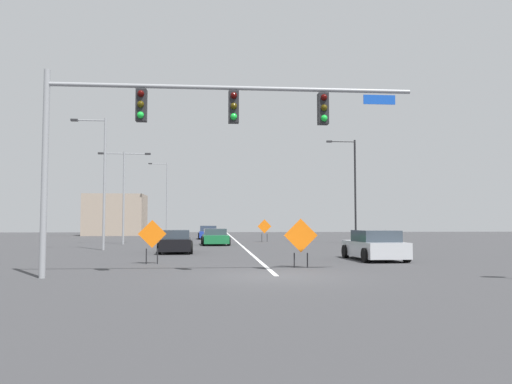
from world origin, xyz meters
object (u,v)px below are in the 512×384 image
Objects in this scene: street_lamp_far_left at (102,177)px; construction_sign_left_shoulder at (301,237)px; car_black_distant at (176,242)px; street_lamp_mid_right at (353,186)px; construction_sign_median_far at (152,236)px; car_blue_mid at (208,233)px; car_green_near at (215,237)px; street_lamp_mid_left at (166,195)px; car_silver_passing at (375,246)px; street_lamp_near_left at (124,188)px; construction_sign_right_lane at (264,228)px; traffic_signal_assembly at (184,120)px.

street_lamp_far_left reaches higher than construction_sign_left_shoulder.
street_lamp_mid_right is at bearing 39.26° from car_black_distant.
street_lamp_mid_right is 24.06m from construction_sign_median_far.
car_blue_mid is 0.93× the size of car_green_near.
construction_sign_median_far is 6.36m from construction_sign_left_shoulder.
street_lamp_mid_left is 42.95m from car_silver_passing.
car_green_near is (7.30, -1.50, -3.90)m from street_lamp_near_left.
street_lamp_mid_right is 18.72m from street_lamp_near_left.
car_blue_mid is (1.94, 31.44, -0.52)m from construction_sign_median_far.
street_lamp_mid_right reaches higher than construction_sign_median_far.
construction_sign_right_lane is 16.86m from car_black_distant.
car_blue_mid is (-12.15, 12.28, -4.15)m from street_lamp_mid_right.
street_lamp_mid_left reaches higher than car_black_distant.
car_green_near is (-3.29, 19.88, -0.58)m from construction_sign_left_shoulder.
street_lamp_mid_left is at bearing 87.26° from street_lamp_near_left.
construction_sign_median_far is (4.54, -10.87, -3.49)m from street_lamp_far_left.
construction_sign_left_shoulder reaches higher than construction_sign_median_far.
car_silver_passing is (14.59, -9.51, -4.01)m from street_lamp_far_left.
car_black_distant is (-5.57, 10.19, -0.56)m from construction_sign_left_shoulder.
car_green_near is at bearing 87.34° from traffic_signal_assembly.
street_lamp_far_left is 8.28m from street_lamp_near_left.
street_lamp_mid_left reaches higher than street_lamp_near_left.
street_lamp_near_left is 24.08m from construction_sign_left_shoulder.
street_lamp_mid_right is 17.76m from car_blue_mid.
car_green_near is (7.20, 6.78, -4.07)m from street_lamp_far_left.
car_green_near is at bearing -11.60° from street_lamp_near_left.
street_lamp_mid_left reaches higher than car_silver_passing.
construction_sign_right_lane reaches higher than car_black_distant.
traffic_signal_assembly is 6.52× the size of construction_sign_median_far.
traffic_signal_assembly reaches higher than construction_sign_right_lane.
street_lamp_near_left is at bearing -92.74° from street_lamp_mid_left.
construction_sign_right_lane is 1.06× the size of construction_sign_left_shoulder.
traffic_signal_assembly is at bearing -117.16° from street_lamp_mid_right.
construction_sign_right_lane is 0.47× the size of car_silver_passing.
street_lamp_far_left is at bearing -89.31° from street_lamp_near_left.
street_lamp_far_left is 17.14m from construction_sign_left_shoulder.
construction_sign_median_far is 0.92× the size of construction_sign_right_lane.
car_green_near is at bearing -127.58° from construction_sign_right_lane.
street_lamp_near_left reaches higher than car_black_distant.
traffic_signal_assembly is 2.65× the size of car_black_distant.
street_lamp_near_left is at bearing 129.55° from car_silver_passing.
street_lamp_far_left is 17.87m from car_silver_passing.
street_lamp_mid_left reaches higher than car_green_near.
construction_sign_left_shoulder is (-1.14, -25.64, -0.11)m from construction_sign_right_lane.
street_lamp_mid_right reaches higher than street_lamp_far_left.
car_green_near is 17.88m from car_silver_passing.
car_black_distant is (4.92, -2.91, -4.05)m from street_lamp_far_left.
traffic_signal_assembly is 13.91m from car_black_distant.
construction_sign_median_far is (4.64, -19.15, -3.32)m from street_lamp_near_left.
car_green_near is 1.01× the size of car_black_distant.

